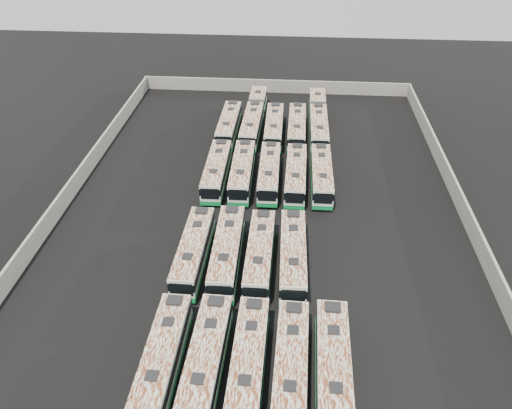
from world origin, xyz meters
The scene contains 21 objects.
ground centered at (0.00, 0.00, 0.00)m, with size 140.00×140.00×0.00m, color black.
perimeter_wall centered at (0.00, 0.00, 1.10)m, with size 45.20×73.20×2.20m.
bus_front_far_left centered at (-5.90, -21.39, 1.64)m, with size 2.47×11.39×3.20m.
bus_front_left centered at (-2.61, -21.38, 1.67)m, with size 2.75×11.67×3.27m.
bus_front_center centered at (0.59, -21.25, 1.63)m, with size 2.52×11.36×3.19m.
bus_front_right centered at (3.76, -21.46, 1.64)m, with size 2.68×11.47×3.22m.
bus_front_far_right centered at (6.88, -21.35, 1.68)m, with size 2.68×11.72×3.29m.
bus_midfront_far_left centered at (-5.86, -8.59, 1.63)m, with size 2.51×11.31×3.18m.
bus_midfront_left centered at (-2.63, -8.46, 1.68)m, with size 2.65×11.70×3.29m.
bus_midfront_center centered at (0.54, -8.58, 1.61)m, with size 2.42×11.22×3.16m.
bus_midfront_right centered at (3.70, -8.55, 1.65)m, with size 2.65×11.51×3.23m.
bus_midback_far_left centered at (-5.81, 6.64, 1.64)m, with size 2.50×11.39×3.20m.
bus_midback_left centered at (-2.70, 6.70, 1.65)m, with size 2.59×11.48×3.23m.
bus_midback_center centered at (0.59, 6.71, 1.61)m, with size 2.49×11.22×3.15m.
bus_midback_right centered at (3.79, 6.50, 1.61)m, with size 2.55×11.24×3.15m.
bus_midback_far_right centered at (6.87, 6.67, 1.61)m, with size 2.41×11.21×3.16m.
bus_back_far_left centered at (-5.91, 19.48, 1.62)m, with size 2.49×11.28×3.17m.
bus_back_left centered at (-2.56, 22.41, 1.64)m, with size 2.80×17.80×3.22m.
bus_back_center centered at (0.56, 19.27, 1.62)m, with size 2.46×11.25×3.16m.
bus_back_right centered at (3.78, 19.40, 1.63)m, with size 2.49×11.34×3.19m.
bus_back_far_right centered at (6.85, 22.35, 1.64)m, with size 2.42×17.73×3.22m.
Camera 1 is at (3.04, -45.09, 32.52)m, focal length 35.00 mm.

